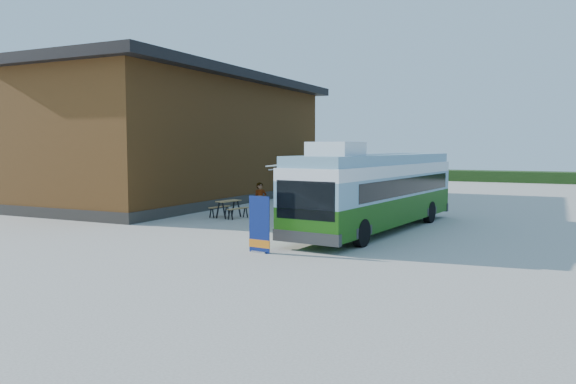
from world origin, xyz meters
The scene contains 10 objects.
ground centered at (0.00, 0.00, 0.00)m, with size 100.00×100.00×0.00m, color #BCB7AD.
barn centered at (-10.50, 10.00, 3.59)m, with size 9.60×21.20×7.50m.
hedge centered at (8.00, 38.00, 0.50)m, with size 40.00×3.00×1.00m, color #264419.
bus centered at (3.31, 2.99, 1.64)m, with size 3.61×11.35×3.43m.
awning centered at (0.79, 3.35, 2.49)m, with size 2.95×4.28×0.51m.
banner centered at (1.43, -3.07, 0.72)m, with size 0.76×0.24×1.76m.
picnic_table centered at (-3.96, 3.84, 0.60)m, with size 1.60×1.48×0.80m.
person_a centered at (-2.62, 4.43, 0.82)m, with size 0.60×0.39×1.64m, color #999999.
person_b centered at (0.09, 4.30, 0.82)m, with size 0.80×0.62×1.64m, color #999999.
slurry_tanker centered at (-2.15, 17.90, 1.33)m, with size 2.58×6.17×2.30m.
Camera 1 is at (9.66, -18.11, 3.26)m, focal length 35.00 mm.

